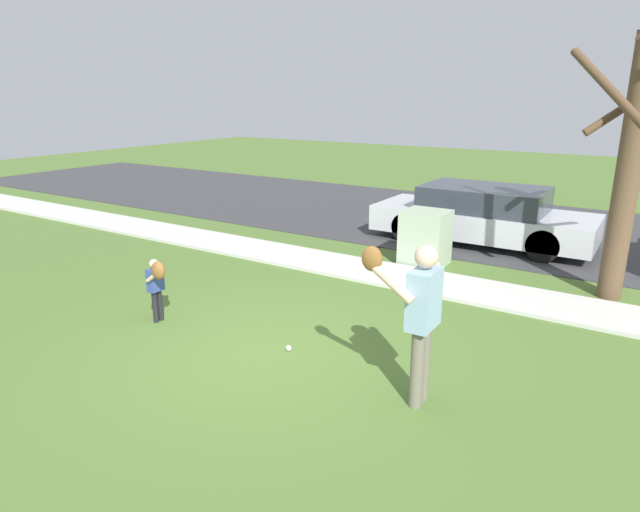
{
  "coord_description": "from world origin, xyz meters",
  "views": [
    {
      "loc": [
        3.96,
        -4.86,
        3.15
      ],
      "look_at": [
        0.11,
        1.18,
        1.0
      ],
      "focal_mm": 30.42,
      "sensor_mm": 36.0,
      "label": 1
    }
  ],
  "objects_px": {
    "utility_cabinet": "(425,238)",
    "parked_sedan_silver": "(483,215)",
    "baseball": "(289,348)",
    "person_child": "(157,281)",
    "street_tree_near": "(630,162)",
    "person_adult": "(419,309)"
  },
  "relations": [
    {
      "from": "utility_cabinet",
      "to": "parked_sedan_silver",
      "type": "bearing_deg",
      "value": 77.49
    },
    {
      "from": "person_child",
      "to": "person_adult",
      "type": "bearing_deg",
      "value": 0.38
    },
    {
      "from": "person_child",
      "to": "utility_cabinet",
      "type": "bearing_deg",
      "value": 65.91
    },
    {
      "from": "person_child",
      "to": "street_tree_near",
      "type": "distance_m",
      "value": 7.19
    },
    {
      "from": "utility_cabinet",
      "to": "parked_sedan_silver",
      "type": "height_order",
      "value": "parked_sedan_silver"
    },
    {
      "from": "person_adult",
      "to": "baseball",
      "type": "distance_m",
      "value": 2.11
    },
    {
      "from": "street_tree_near",
      "to": "person_adult",
      "type": "bearing_deg",
      "value": -107.24
    },
    {
      "from": "street_tree_near",
      "to": "parked_sedan_silver",
      "type": "height_order",
      "value": "street_tree_near"
    },
    {
      "from": "utility_cabinet",
      "to": "parked_sedan_silver",
      "type": "relative_size",
      "value": 0.23
    },
    {
      "from": "utility_cabinet",
      "to": "person_adult",
      "type": "bearing_deg",
      "value": -69.19
    },
    {
      "from": "person_adult",
      "to": "utility_cabinet",
      "type": "distance_m",
      "value": 5.02
    },
    {
      "from": "baseball",
      "to": "utility_cabinet",
      "type": "distance_m",
      "value": 4.44
    },
    {
      "from": "person_adult",
      "to": "person_child",
      "type": "distance_m",
      "value": 3.9
    },
    {
      "from": "person_adult",
      "to": "utility_cabinet",
      "type": "bearing_deg",
      "value": -69.08
    },
    {
      "from": "person_adult",
      "to": "baseball",
      "type": "xyz_separation_m",
      "value": [
        -1.82,
        0.26,
        -1.03
      ]
    },
    {
      "from": "person_child",
      "to": "utility_cabinet",
      "type": "xyz_separation_m",
      "value": [
        2.11,
        4.69,
        -0.12
      ]
    },
    {
      "from": "baseball",
      "to": "person_child",
      "type": "bearing_deg",
      "value": -172.33
    },
    {
      "from": "baseball",
      "to": "parked_sedan_silver",
      "type": "distance_m",
      "value": 6.57
    },
    {
      "from": "person_child",
      "to": "utility_cabinet",
      "type": "relative_size",
      "value": 0.94
    },
    {
      "from": "person_adult",
      "to": "parked_sedan_silver",
      "type": "bearing_deg",
      "value": -78.98
    },
    {
      "from": "person_adult",
      "to": "utility_cabinet",
      "type": "xyz_separation_m",
      "value": [
        -1.77,
        4.67,
        -0.55
      ]
    },
    {
      "from": "utility_cabinet",
      "to": "person_child",
      "type": "bearing_deg",
      "value": -114.2
    }
  ]
}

